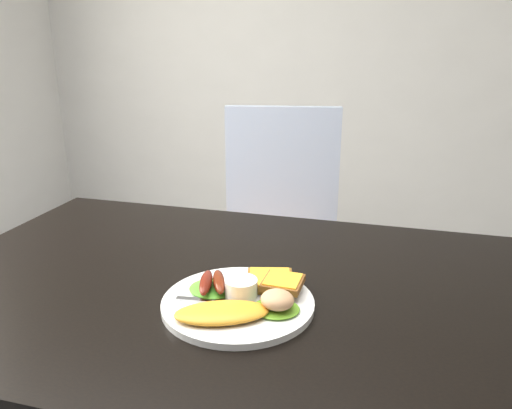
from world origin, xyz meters
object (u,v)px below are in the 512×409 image
dining_table (223,290)px  dining_chair (269,255)px  plate (238,303)px  person (206,184)px

dining_table → dining_chair: 0.85m
plate → dining_chair: bearing=100.3°
dining_table → plate: 0.11m
dining_table → dining_chair: (-0.10, 0.80, -0.28)m
dining_table → person: (-0.23, 0.52, 0.05)m
dining_chair → person: (-0.13, -0.27, 0.33)m
person → plate: 0.68m
dining_table → person: size_ratio=0.76×
dining_table → person: bearing=113.9°
dining_table → person: 0.58m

